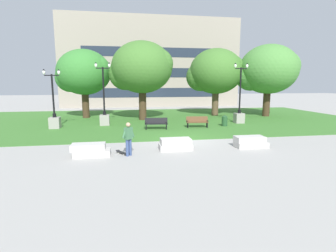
{
  "coord_description": "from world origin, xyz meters",
  "views": [
    {
      "loc": [
        -3.76,
        -16.05,
        3.64
      ],
      "look_at": [
        -1.29,
        -1.4,
        1.2
      ],
      "focal_mm": 28.0,
      "sensor_mm": 36.0,
      "label": 1
    }
  ],
  "objects_px": {
    "concrete_block_right": "(250,142)",
    "lamp_post_right": "(54,116)",
    "concrete_block_center": "(91,150)",
    "skateboard": "(123,153)",
    "lamp_post_center": "(239,111)",
    "concrete_block_left": "(176,144)",
    "trash_bin": "(225,120)",
    "park_bench_near_right": "(156,123)",
    "lamp_post_left": "(104,113)",
    "person_skateboarder": "(128,137)",
    "park_bench_near_left": "(197,121)"
  },
  "relations": [
    {
      "from": "park_bench_near_left",
      "to": "lamp_post_left",
      "type": "relative_size",
      "value": 0.34
    },
    {
      "from": "lamp_post_left",
      "to": "lamp_post_right",
      "type": "bearing_deg",
      "value": -165.71
    },
    {
      "from": "person_skateboarder",
      "to": "lamp_post_right",
      "type": "bearing_deg",
      "value": 122.05
    },
    {
      "from": "person_skateboarder",
      "to": "lamp_post_left",
      "type": "height_order",
      "value": "lamp_post_left"
    },
    {
      "from": "concrete_block_center",
      "to": "lamp_post_center",
      "type": "xyz_separation_m",
      "value": [
        12.1,
        9.11,
        0.8
      ]
    },
    {
      "from": "park_bench_near_right",
      "to": "lamp_post_right",
      "type": "height_order",
      "value": "lamp_post_right"
    },
    {
      "from": "lamp_post_right",
      "to": "trash_bin",
      "type": "bearing_deg",
      "value": -4.95
    },
    {
      "from": "concrete_block_left",
      "to": "park_bench_near_right",
      "type": "xyz_separation_m",
      "value": [
        -0.26,
        6.58,
        0.23
      ]
    },
    {
      "from": "concrete_block_center",
      "to": "skateboard",
      "type": "distance_m",
      "value": 1.61
    },
    {
      "from": "concrete_block_left",
      "to": "skateboard",
      "type": "bearing_deg",
      "value": -171.32
    },
    {
      "from": "trash_bin",
      "to": "concrete_block_left",
      "type": "bearing_deg",
      "value": -128.43
    },
    {
      "from": "park_bench_near_left",
      "to": "lamp_post_right",
      "type": "bearing_deg",
      "value": 172.41
    },
    {
      "from": "person_skateboarder",
      "to": "lamp_post_center",
      "type": "xyz_separation_m",
      "value": [
        10.2,
        9.38,
        0.14
      ]
    },
    {
      "from": "lamp_post_center",
      "to": "concrete_block_left",
      "type": "bearing_deg",
      "value": -131.61
    },
    {
      "from": "park_bench_near_left",
      "to": "trash_bin",
      "type": "bearing_deg",
      "value": 7.26
    },
    {
      "from": "concrete_block_left",
      "to": "skateboard",
      "type": "relative_size",
      "value": 1.89
    },
    {
      "from": "trash_bin",
      "to": "lamp_post_center",
      "type": "bearing_deg",
      "value": 36.38
    },
    {
      "from": "park_bench_near_left",
      "to": "park_bench_near_right",
      "type": "relative_size",
      "value": 1.0
    },
    {
      "from": "concrete_block_right",
      "to": "lamp_post_right",
      "type": "distance_m",
      "value": 15.23
    },
    {
      "from": "concrete_block_center",
      "to": "lamp_post_right",
      "type": "bearing_deg",
      "value": 113.3
    },
    {
      "from": "lamp_post_center",
      "to": "person_skateboarder",
      "type": "bearing_deg",
      "value": -137.4
    },
    {
      "from": "concrete_block_left",
      "to": "lamp_post_right",
      "type": "bearing_deg",
      "value": 134.77
    },
    {
      "from": "park_bench_near_right",
      "to": "concrete_block_right",
      "type": "bearing_deg",
      "value": -55.63
    },
    {
      "from": "concrete_block_center",
      "to": "concrete_block_right",
      "type": "height_order",
      "value": "same"
    },
    {
      "from": "lamp_post_left",
      "to": "concrete_block_right",
      "type": "bearing_deg",
      "value": -47.26
    },
    {
      "from": "person_skateboarder",
      "to": "lamp_post_right",
      "type": "distance_m",
      "value": 10.79
    },
    {
      "from": "park_bench_near_left",
      "to": "concrete_block_left",
      "type": "bearing_deg",
      "value": -114.92
    },
    {
      "from": "park_bench_near_right",
      "to": "trash_bin",
      "type": "height_order",
      "value": "trash_bin"
    },
    {
      "from": "person_skateboarder",
      "to": "lamp_post_center",
      "type": "distance_m",
      "value": 13.85
    },
    {
      "from": "concrete_block_center",
      "to": "skateboard",
      "type": "bearing_deg",
      "value": 2.89
    },
    {
      "from": "lamp_post_center",
      "to": "lamp_post_right",
      "type": "xyz_separation_m",
      "value": [
        -15.92,
        -0.23,
        -0.12
      ]
    },
    {
      "from": "concrete_block_center",
      "to": "skateboard",
      "type": "relative_size",
      "value": 2.0
    },
    {
      "from": "person_skateboarder",
      "to": "concrete_block_right",
      "type": "bearing_deg",
      "value": 5.36
    },
    {
      "from": "concrete_block_center",
      "to": "person_skateboarder",
      "type": "distance_m",
      "value": 2.03
    },
    {
      "from": "park_bench_near_left",
      "to": "trash_bin",
      "type": "distance_m",
      "value": 2.52
    },
    {
      "from": "lamp_post_center",
      "to": "trash_bin",
      "type": "relative_size",
      "value": 5.62
    },
    {
      "from": "park_bench_near_right",
      "to": "lamp_post_right",
      "type": "relative_size",
      "value": 0.39
    },
    {
      "from": "skateboard",
      "to": "lamp_post_left",
      "type": "relative_size",
      "value": 0.18
    },
    {
      "from": "concrete_block_left",
      "to": "trash_bin",
      "type": "distance_m",
      "value": 9.13
    },
    {
      "from": "lamp_post_center",
      "to": "park_bench_near_left",
      "type": "bearing_deg",
      "value": -158.45
    },
    {
      "from": "person_skateboarder",
      "to": "lamp_post_right",
      "type": "height_order",
      "value": "lamp_post_right"
    },
    {
      "from": "concrete_block_right",
      "to": "park_bench_near_right",
      "type": "bearing_deg",
      "value": 124.37
    },
    {
      "from": "concrete_block_right",
      "to": "skateboard",
      "type": "xyz_separation_m",
      "value": [
        -7.21,
        -0.3,
        -0.22
      ]
    },
    {
      "from": "person_skateboarder",
      "to": "concrete_block_center",
      "type": "bearing_deg",
      "value": 172.05
    },
    {
      "from": "park_bench_near_left",
      "to": "lamp_post_left",
      "type": "height_order",
      "value": "lamp_post_left"
    },
    {
      "from": "concrete_block_center",
      "to": "person_skateboarder",
      "type": "xyz_separation_m",
      "value": [
        1.9,
        -0.27,
        0.66
      ]
    },
    {
      "from": "concrete_block_right",
      "to": "trash_bin",
      "type": "bearing_deg",
      "value": 79.6
    },
    {
      "from": "concrete_block_right",
      "to": "lamp_post_right",
      "type": "xyz_separation_m",
      "value": [
        -12.63,
        8.5,
        0.68
      ]
    },
    {
      "from": "concrete_block_center",
      "to": "lamp_post_center",
      "type": "bearing_deg",
      "value": 36.98
    },
    {
      "from": "concrete_block_center",
      "to": "concrete_block_right",
      "type": "xyz_separation_m",
      "value": [
        8.8,
        0.38,
        0.0
      ]
    }
  ]
}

